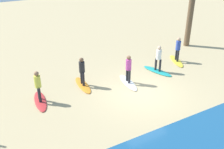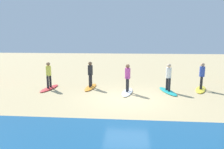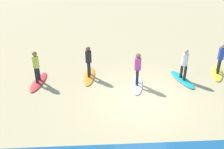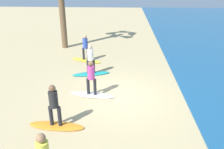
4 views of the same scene
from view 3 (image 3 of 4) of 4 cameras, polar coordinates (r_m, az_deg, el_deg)
ground_plane at (r=11.88m, az=6.43°, el=-5.32°), size 60.00×60.00×0.00m
surfboard_yellow at (r=15.09m, az=22.53°, el=0.34°), size 1.31×2.16×0.09m
surfer_yellow at (r=14.70m, az=23.22°, el=3.78°), size 0.32×0.44×1.64m
surfboard_teal at (r=13.77m, az=15.47°, el=-1.07°), size 1.10×2.17×0.09m
surfer_teal at (r=13.34m, az=15.99°, el=2.67°), size 0.32×0.45×1.64m
surfboard_white at (r=12.90m, az=5.57°, el=-2.17°), size 0.86×2.16×0.09m
surfer_white at (r=12.44m, az=5.78°, el=1.80°), size 0.32×0.46×1.64m
surfboard_orange at (r=13.65m, az=-5.11°, el=-0.37°), size 0.72×2.14×0.09m
surfer_orange at (r=13.22m, az=-5.29°, el=3.43°), size 0.32×0.46×1.64m
surfboard_red at (r=13.58m, az=-16.13°, el=-1.60°), size 0.84×2.16×0.09m
surfer_red at (r=13.14m, az=-16.69°, el=2.18°), size 0.32×0.46×1.64m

